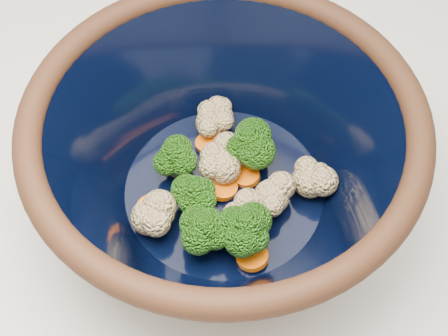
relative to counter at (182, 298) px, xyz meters
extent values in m
cube|color=silver|center=(0.00, 0.00, 0.00)|extent=(1.20, 1.20, 0.90)
cylinder|color=black|center=(0.11, -0.03, 0.46)|extent=(0.20, 0.20, 0.01)
torus|color=black|center=(0.11, -0.03, 0.59)|extent=(0.34, 0.34, 0.02)
cylinder|color=black|center=(0.11, -0.03, 0.48)|extent=(0.19, 0.19, 0.00)
cylinder|color=#608442|center=(0.16, -0.06, 0.49)|extent=(0.01, 0.01, 0.02)
ellipsoid|color=#2D7616|center=(0.16, -0.06, 0.52)|extent=(0.05, 0.05, 0.04)
cylinder|color=#608442|center=(0.10, -0.06, 0.49)|extent=(0.01, 0.01, 0.02)
ellipsoid|color=#2D7616|center=(0.10, -0.06, 0.51)|extent=(0.04, 0.04, 0.03)
cylinder|color=#608442|center=(0.06, -0.04, 0.49)|extent=(0.01, 0.01, 0.02)
ellipsoid|color=#2D7616|center=(0.06, -0.04, 0.52)|extent=(0.04, 0.04, 0.03)
cylinder|color=#608442|center=(0.11, 0.01, 0.49)|extent=(0.01, 0.01, 0.02)
ellipsoid|color=#2D7616|center=(0.11, 0.01, 0.52)|extent=(0.05, 0.05, 0.04)
cylinder|color=#608442|center=(0.13, -0.08, 0.49)|extent=(0.01, 0.01, 0.02)
ellipsoid|color=#2D7616|center=(0.13, -0.08, 0.52)|extent=(0.04, 0.04, 0.04)
sphere|color=beige|center=(0.15, -0.04, 0.50)|extent=(0.03, 0.03, 0.03)
sphere|color=beige|center=(0.10, -0.02, 0.50)|extent=(0.03, 0.03, 0.03)
sphere|color=beige|center=(0.17, 0.03, 0.50)|extent=(0.03, 0.03, 0.03)
sphere|color=beige|center=(0.16, -0.01, 0.50)|extent=(0.03, 0.03, 0.03)
sphere|color=beige|center=(0.06, 0.03, 0.50)|extent=(0.03, 0.03, 0.03)
sphere|color=beige|center=(0.06, 0.02, 0.50)|extent=(0.03, 0.03, 0.03)
sphere|color=beige|center=(0.08, -0.10, 0.50)|extent=(0.03, 0.03, 0.03)
sphere|color=beige|center=(0.17, 0.02, 0.50)|extent=(0.03, 0.03, 0.03)
sphere|color=beige|center=(0.10, 0.01, 0.50)|extent=(0.03, 0.03, 0.03)
cylinder|color=orange|center=(0.12, 0.00, 0.49)|extent=(0.02, 0.02, 0.01)
cylinder|color=orange|center=(0.12, -0.07, 0.49)|extent=(0.03, 0.03, 0.01)
cylinder|color=orange|center=(0.11, -0.03, 0.49)|extent=(0.03, 0.03, 0.01)
cylinder|color=orange|center=(0.07, -0.09, 0.49)|extent=(0.03, 0.03, 0.01)
cylinder|color=orange|center=(0.07, -0.09, 0.49)|extent=(0.03, 0.03, 0.01)
cylinder|color=orange|center=(0.17, -0.07, 0.49)|extent=(0.03, 0.03, 0.01)
cylinder|color=orange|center=(0.07, 0.01, 0.49)|extent=(0.03, 0.03, 0.01)
cylinder|color=orange|center=(0.09, -0.01, 0.49)|extent=(0.03, 0.03, 0.01)
camera|label=1|loc=(0.30, -0.28, 0.99)|focal=50.00mm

